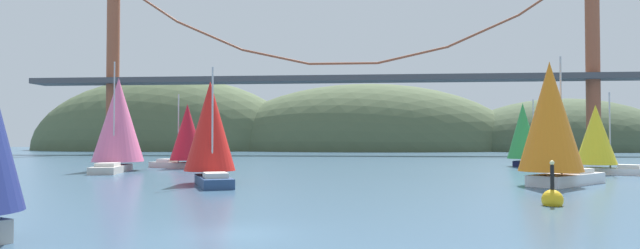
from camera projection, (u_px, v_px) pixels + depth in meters
name	position (u px, v px, depth m)	size (l,w,h in m)	color
ground_plane	(234.00, 234.00, 19.70)	(360.00, 360.00, 0.00)	#385670
headland_left	(167.00, 150.00, 158.95)	(82.05, 44.00, 43.69)	#4C5B3D
headland_center	(367.00, 150.00, 153.71)	(88.31, 44.00, 38.61)	#4C5B3D
headland_right	(562.00, 151.00, 148.90)	(62.87, 44.00, 29.35)	#425138
suspension_bridge	(343.00, 72.00, 114.76)	(140.21, 6.00, 39.71)	brown
sailboat_crimson_sail	(186.00, 135.00, 62.35)	(7.91, 5.81, 8.83)	#B7B2A8
sailboat_red_spinnaker	(210.00, 131.00, 41.33)	(5.88, 8.30, 8.99)	navy
sailboat_green_sail	(524.00, 133.00, 65.88)	(7.04, 6.00, 8.35)	#191E4C
sailboat_pink_spinnaker	(118.00, 122.00, 57.46)	(6.47, 10.15, 11.66)	#B7B2A8
sailboat_orange_sail	(552.00, 122.00, 39.08)	(8.66, 8.64, 9.78)	white
sailboat_yellow_sail	(597.00, 137.00, 52.38)	(7.03, 5.78, 8.06)	white
channel_buoy	(552.00, 199.00, 27.91)	(1.10, 1.10, 2.64)	gold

